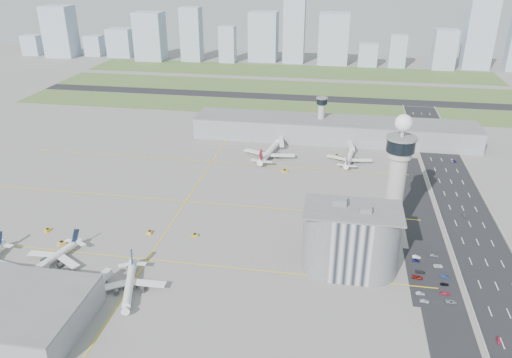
% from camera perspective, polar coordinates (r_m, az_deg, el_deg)
% --- Properties ---
extents(ground, '(1000.00, 1000.00, 0.00)m').
position_cam_1_polar(ground, '(254.50, -1.34, -6.32)').
color(ground, gray).
extents(grass_strip_0, '(480.00, 50.00, 0.08)m').
position_cam_1_polar(grass_strip_0, '(462.38, 1.56, 8.20)').
color(grass_strip_0, '#4C6B33').
rests_on(grass_strip_0, ground).
extents(grass_strip_1, '(480.00, 60.00, 0.08)m').
position_cam_1_polar(grass_strip_1, '(534.11, 2.75, 10.44)').
color(grass_strip_1, '#506730').
rests_on(grass_strip_1, ground).
extents(grass_strip_2, '(480.00, 70.00, 0.08)m').
position_cam_1_polar(grass_strip_2, '(611.48, 3.72, 12.24)').
color(grass_strip_2, '#4B6A32').
rests_on(grass_strip_2, ground).
extents(runway, '(480.00, 22.00, 0.10)m').
position_cam_1_polar(runway, '(497.64, 2.19, 9.38)').
color(runway, black).
rests_on(runway, ground).
extents(highway, '(28.00, 500.00, 0.10)m').
position_cam_1_polar(highway, '(261.03, 24.55, -7.95)').
color(highway, black).
rests_on(highway, ground).
extents(barrier_left, '(0.60, 500.00, 1.20)m').
position_cam_1_polar(barrier_left, '(257.23, 21.55, -7.73)').
color(barrier_left, '#9E9E99').
rests_on(barrier_left, ground).
extents(landside_road, '(18.00, 260.00, 0.08)m').
position_cam_1_polar(landside_road, '(246.93, 19.41, -8.96)').
color(landside_road, black).
rests_on(landside_road, ground).
extents(parking_lot, '(20.00, 44.00, 0.10)m').
position_cam_1_polar(parking_lot, '(236.72, 19.34, -10.52)').
color(parking_lot, black).
rests_on(parking_lot, ground).
extents(taxiway_line_h_0, '(260.00, 0.60, 0.01)m').
position_cam_1_polar(taxiway_line_h_0, '(240.53, -12.26, -8.97)').
color(taxiway_line_h_0, yellow).
rests_on(taxiway_line_h_0, ground).
extents(taxiway_line_h_1, '(260.00, 0.60, 0.01)m').
position_cam_1_polar(taxiway_line_h_1, '(289.03, -8.02, -2.55)').
color(taxiway_line_h_1, yellow).
rests_on(taxiway_line_h_1, ground).
extents(taxiway_line_h_2, '(260.00, 0.60, 0.01)m').
position_cam_1_polar(taxiway_line_h_2, '(341.20, -5.06, 1.98)').
color(taxiway_line_h_2, yellow).
rests_on(taxiway_line_h_2, ground).
extents(taxiway_line_v, '(0.60, 260.00, 0.01)m').
position_cam_1_polar(taxiway_line_v, '(289.03, -8.02, -2.55)').
color(taxiway_line_v, yellow).
rests_on(taxiway_line_v, ground).
extents(control_tower, '(14.00, 14.00, 64.50)m').
position_cam_1_polar(control_tower, '(243.58, 15.82, 0.48)').
color(control_tower, '#ADAAA5').
rests_on(control_tower, ground).
extents(secondary_tower, '(8.60, 8.60, 31.90)m').
position_cam_1_polar(secondary_tower, '(381.09, 7.46, 7.33)').
color(secondary_tower, '#ADAAA5').
rests_on(secondary_tower, ground).
extents(admin_building, '(42.00, 24.00, 33.50)m').
position_cam_1_polar(admin_building, '(224.32, 10.76, -6.87)').
color(admin_building, '#B2B2B7').
rests_on(admin_building, ground).
extents(terminal_pier, '(210.00, 32.00, 15.80)m').
position_cam_1_polar(terminal_pier, '(382.34, 8.85, 5.58)').
color(terminal_pier, gray).
rests_on(terminal_pier, ground).
extents(airplane_near_b, '(37.12, 40.81, 9.66)m').
position_cam_1_polar(airplane_near_b, '(248.03, -22.26, -7.98)').
color(airplane_near_b, white).
rests_on(airplane_near_b, ground).
extents(airplane_near_c, '(40.39, 43.94, 10.17)m').
position_cam_1_polar(airplane_near_c, '(219.24, -14.34, -11.28)').
color(airplane_near_c, white).
rests_on(airplane_near_c, ground).
extents(airplane_far_a, '(43.24, 48.76, 12.25)m').
position_cam_1_polar(airplane_far_a, '(346.43, 1.55, 3.52)').
color(airplane_far_a, white).
rests_on(airplane_far_a, ground).
extents(airplane_far_b, '(35.30, 40.11, 10.26)m').
position_cam_1_polar(airplane_far_b, '(344.58, 10.65, 2.79)').
color(airplane_far_b, white).
rests_on(airplane_far_b, ground).
extents(jet_bridge_near_1, '(5.39, 14.31, 5.70)m').
position_cam_1_polar(jet_bridge_near_1, '(235.89, -25.05, -10.91)').
color(jet_bridge_near_1, silver).
rests_on(jet_bridge_near_1, ground).
extents(jet_bridge_near_2, '(5.39, 14.31, 5.70)m').
position_cam_1_polar(jet_bridge_near_2, '(221.35, -18.46, -12.19)').
color(jet_bridge_near_2, silver).
rests_on(jet_bridge_near_2, ground).
extents(jet_bridge_far_0, '(5.39, 14.31, 5.70)m').
position_cam_1_polar(jet_bridge_far_0, '(371.19, 2.85, 4.43)').
color(jet_bridge_far_0, silver).
rests_on(jet_bridge_far_0, ground).
extents(jet_bridge_far_1, '(5.39, 14.31, 5.70)m').
position_cam_1_polar(jet_bridge_far_1, '(369.06, 10.59, 3.91)').
color(jet_bridge_far_1, silver).
rests_on(jet_bridge_far_1, ground).
extents(tug_0, '(2.60, 3.23, 1.64)m').
position_cam_1_polar(tug_0, '(277.82, -22.72, -5.39)').
color(tug_0, '#F7BC00').
rests_on(tug_0, ground).
extents(tug_1, '(3.96, 4.14, 1.99)m').
position_cam_1_polar(tug_1, '(263.28, -21.33, -6.81)').
color(tug_1, yellow).
rests_on(tug_1, ground).
extents(tug_2, '(2.03, 2.91, 1.67)m').
position_cam_1_polar(tug_2, '(260.28, -12.05, -5.95)').
color(tug_2, yellow).
rests_on(tug_2, ground).
extents(tug_3, '(3.33, 2.94, 1.61)m').
position_cam_1_polar(tug_3, '(254.01, -7.02, -6.38)').
color(tug_3, gold).
rests_on(tug_3, ground).
extents(tug_4, '(4.02, 3.74, 1.93)m').
position_cam_1_polar(tug_4, '(323.83, 3.30, 0.94)').
color(tug_4, gold).
rests_on(tug_4, ground).
extents(tug_5, '(3.91, 3.52, 1.88)m').
position_cam_1_polar(tug_5, '(352.01, 9.21, 2.65)').
color(tug_5, '#D59B07').
rests_on(tug_5, ground).
extents(car_lot_0, '(4.00, 1.97, 1.31)m').
position_cam_1_polar(car_lot_0, '(220.77, 18.70, -13.05)').
color(car_lot_0, '#B8BAC9').
rests_on(car_lot_0, ground).
extents(car_lot_1, '(3.79, 1.64, 1.21)m').
position_cam_1_polar(car_lot_1, '(224.50, 18.27, -12.30)').
color(car_lot_1, '#9193A3').
rests_on(car_lot_1, ground).
extents(car_lot_2, '(5.01, 2.91, 1.31)m').
position_cam_1_polar(car_lot_2, '(233.68, 17.96, -10.63)').
color(car_lot_2, maroon).
rests_on(car_lot_2, ground).
extents(car_lot_3, '(4.32, 1.98, 1.22)m').
position_cam_1_polar(car_lot_3, '(237.67, 18.26, -10.03)').
color(car_lot_3, '#252528').
rests_on(car_lot_3, ground).
extents(car_lot_4, '(3.74, 2.01, 1.21)m').
position_cam_1_polar(car_lot_4, '(244.97, 17.81, -8.84)').
color(car_lot_4, '#0B0E4F').
rests_on(car_lot_4, ground).
extents(car_lot_5, '(3.76, 1.31, 1.24)m').
position_cam_1_polar(car_lot_5, '(247.62, 17.87, -8.46)').
color(car_lot_5, white).
rests_on(car_lot_5, ground).
extents(car_lot_6, '(4.33, 2.15, 1.18)m').
position_cam_1_polar(car_lot_6, '(224.12, 21.40, -12.91)').
color(car_lot_6, gray).
rests_on(car_lot_6, ground).
extents(car_lot_7, '(4.22, 2.12, 1.18)m').
position_cam_1_polar(car_lot_7, '(227.91, 20.84, -12.12)').
color(car_lot_7, '#B41F3E').
rests_on(car_lot_7, ground).
extents(car_lot_8, '(3.65, 1.67, 1.21)m').
position_cam_1_polar(car_lot_8, '(233.25, 20.73, -11.17)').
color(car_lot_8, black).
rests_on(car_lot_8, ground).
extents(car_lot_9, '(3.95, 1.86, 1.25)m').
position_cam_1_polar(car_lot_9, '(238.13, 20.78, -10.37)').
color(car_lot_9, navy).
rests_on(car_lot_9, ground).
extents(car_lot_10, '(4.42, 2.34, 1.18)m').
position_cam_1_polar(car_lot_10, '(244.34, 20.11, -9.31)').
color(car_lot_10, white).
rests_on(car_lot_10, ground).
extents(car_lot_11, '(3.89, 1.94, 1.09)m').
position_cam_1_polar(car_lot_11, '(251.38, 19.70, -8.23)').
color(car_lot_11, gray).
rests_on(car_lot_11, ground).
extents(car_hw_0, '(1.48, 3.62, 1.23)m').
position_cam_1_polar(car_hw_0, '(212.21, 26.02, -16.25)').
color(car_hw_0, '#AE2349').
rests_on(car_hw_0, ground).
extents(car_hw_1, '(1.78, 3.91, 1.24)m').
position_cam_1_polar(car_hw_1, '(293.31, 22.73, -3.82)').
color(car_hw_1, '#2B2A2D').
rests_on(car_hw_1, ground).
extents(car_hw_2, '(2.37, 4.21, 1.11)m').
position_cam_1_polar(car_hw_2, '(365.17, 21.74, 1.90)').
color(car_hw_2, navy).
rests_on(car_hw_2, ground).
extents(car_hw_4, '(1.52, 3.74, 1.27)m').
position_cam_1_polar(car_hw_4, '(421.70, 18.15, 5.40)').
color(car_hw_4, gray).
rests_on(car_hw_4, ground).
extents(skyline_bldg_0, '(24.05, 19.24, 26.50)m').
position_cam_1_polar(skyline_bldg_0, '(771.26, -24.18, 13.81)').
color(skyline_bldg_0, '#9EADC1').
rests_on(skyline_bldg_0, ground).
extents(skyline_bldg_1, '(37.63, 30.10, 65.60)m').
position_cam_1_polar(skyline_bldg_1, '(740.58, -21.49, 15.42)').
color(skyline_bldg_1, '#9EADC1').
rests_on(skyline_bldg_1, ground).
extents(skyline_bldg_2, '(22.81, 18.25, 26.79)m').
position_cam_1_polar(skyline_bldg_2, '(735.09, -18.00, 14.30)').
color(skyline_bldg_2, '#9EADC1').
rests_on(skyline_bldg_2, ground).
extents(skyline_bldg_3, '(32.30, 25.84, 36.93)m').
position_cam_1_polar(skyline_bldg_3, '(718.59, -15.17, 14.83)').
color(skyline_bldg_3, '#9EADC1').
rests_on(skyline_bldg_3, ground).
extents(skyline_bldg_4, '(35.81, 28.65, 60.36)m').
position_cam_1_polar(skyline_bldg_4, '(683.51, -12.02, 15.66)').
color(skyline_bldg_4, '#9EADC1').
rests_on(skyline_bldg_4, ground).
extents(skyline_bldg_5, '(25.49, 20.39, 66.89)m').
position_cam_1_polar(skyline_bldg_5, '(669.51, -7.39, 16.08)').
color(skyline_bldg_5, '#9EADC1').
rests_on(skyline_bldg_5, ground).
extents(skyline_bldg_6, '(20.04, 16.03, 45.20)m').
position_cam_1_polar(skyline_bldg_6, '(657.42, -3.28, 15.13)').
color(skyline_bldg_6, '#9EADC1').
rests_on(skyline_bldg_6, ground).
extents(skyline_bldg_7, '(35.76, 28.61, 61.22)m').
position_cam_1_polar(skyline_bldg_7, '(666.47, 0.85, 15.99)').
color(skyline_bldg_7, '#9EADC1').
rests_on(skyline_bldg_7, ground).
extents(skyline_bldg_8, '(26.33, 21.06, 83.39)m').
position_cam_1_polar(skyline_bldg_8, '(654.66, 4.40, 16.75)').
color(skyline_bldg_8, '#9EADC1').
rests_on(skyline_bldg_8, ground).
extents(skyline_bldg_9, '(36.96, 29.57, 62.11)m').
position_cam_1_polar(skyline_bldg_9, '(654.11, 8.87, 15.59)').
color(skyline_bldg_9, '#9EADC1').
rests_on(skyline_bldg_9, ground).
extents(skyline_bldg_10, '(23.01, 18.41, 27.75)m').
position_cam_1_polar(skyline_bldg_10, '(649.05, 12.65, 13.69)').
color(skyline_bldg_10, '#9EADC1').
rests_on(skyline_bldg_10, ground).
extents(skyline_bldg_11, '(20.22, 16.18, 38.97)m').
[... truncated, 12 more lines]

